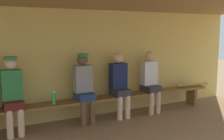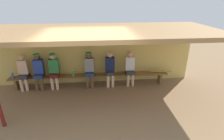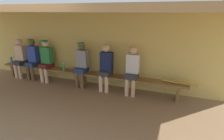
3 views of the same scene
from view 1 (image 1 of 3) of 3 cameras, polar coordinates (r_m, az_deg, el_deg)
back_wall at (r=5.57m, az=-7.43°, el=1.24°), size 8.00×0.20×2.20m
dugout_roof at (r=4.35m, az=-1.66°, el=14.69°), size 8.00×2.80×0.12m
bench at (r=5.29m, az=-5.61°, el=-6.97°), size 6.00×0.36×0.46m
player_middle at (r=5.93m, az=8.13°, el=-1.96°), size 0.34×0.42×1.34m
player_shirtless_tan at (r=5.20m, az=-5.99°, el=-3.17°), size 0.34×0.42×1.34m
player_leftmost at (r=5.53m, az=1.59°, el=-2.63°), size 0.34×0.42×1.34m
player_in_red at (r=4.89m, az=-20.37°, el=-4.38°), size 0.34×0.42×1.34m
water_bottle_orange at (r=5.00m, az=-12.26°, el=-5.78°), size 0.07×0.07×0.24m
baseball_bat at (r=6.76m, az=16.71°, el=-3.01°), size 0.86×0.15×0.07m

